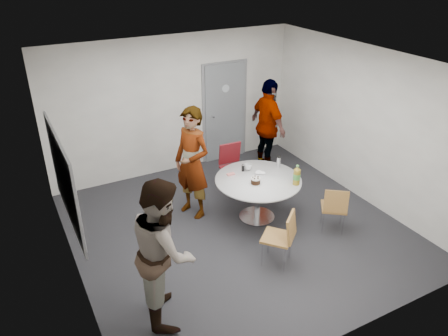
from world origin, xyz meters
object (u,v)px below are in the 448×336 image
door (225,112)px  chair_far (232,163)px  chair_near_right (335,206)px  person_right (268,126)px  person_left (164,250)px  whiteboard (64,179)px  person_main (192,163)px  chair_near_left (283,234)px  table (260,184)px

door → chair_far: size_ratio=2.31×
chair_near_right → person_right: 2.46m
person_left → person_right: bearing=-34.2°
door → chair_near_right: door is taller
door → whiteboard: door is taller
person_right → door: bearing=31.0°
whiteboard → person_main: whiteboard is taller
chair_near_right → person_left: 3.01m
person_left → door: bearing=-21.5°
chair_near_left → chair_far: chair_far is taller
door → person_left: bearing=-127.1°
door → table: 2.47m
door → person_main: bearing=-131.6°
door → person_left: (-2.75, -3.63, -0.09)m
chair_far → whiteboard: bearing=20.9°
table → person_main: size_ratio=0.74×
door → person_left: size_ratio=1.13×
whiteboard → chair_near_right: (3.77, -0.99, -0.96)m
chair_near_right → whiteboard: bearing=-158.2°
door → person_right: (0.51, -0.88, -0.09)m
whiteboard → table: whiteboard is taller
whiteboard → chair_far: size_ratio=2.07×
whiteboard → person_right: whiteboard is taller
whiteboard → table: size_ratio=1.35×
table → chair_near_right: 1.23m
door → whiteboard: (-3.56, -2.28, 0.42)m
chair_far → person_left: (-2.20, -2.30, 0.38)m
person_main → person_left: bearing=-54.7°
chair_far → person_left: size_ratio=0.49×
door → person_right: 1.02m
whiteboard → table: bearing=-1.5°
chair_near_right → person_main: size_ratio=0.42×
chair_near_right → person_main: bearing=174.5°
chair_near_right → person_right: person_right is taller
table → person_right: (1.11, 1.48, 0.30)m
door → person_main: 2.29m
chair_near_left → chair_far: bearing=38.4°
whiteboard → chair_near_left: (2.60, -1.26, -0.93)m
chair_near_right → person_left: person_left is taller
whiteboard → person_right: size_ratio=1.01×
table → chair_near_right: size_ratio=1.75×
whiteboard → table: (2.96, -0.08, -0.81)m
table → person_left: size_ratio=0.75×
whiteboard → door: bearing=32.7°
chair_near_right → person_main: person_main is taller
whiteboard → chair_near_right: whiteboard is taller
chair_near_right → chair_far: chair_far is taller
chair_near_left → person_right: (1.47, 2.67, 0.42)m
person_main → person_left: 2.27m
chair_near_right → chair_far: size_ratio=0.88×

